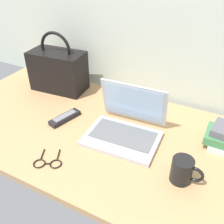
{
  "coord_description": "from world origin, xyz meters",
  "views": [
    {
      "loc": [
        0.46,
        -0.77,
        0.74
      ],
      "look_at": [
        0.06,
        0.0,
        0.15
      ],
      "focal_mm": 40.53,
      "sensor_mm": 36.0,
      "label": 1
    }
  ],
  "objects": [
    {
      "name": "desk",
      "position": [
        0.0,
        0.0,
        0.01
      ],
      "size": [
        1.6,
        0.76,
        0.03
      ],
      "color": "tan",
      "rests_on": "ground"
    },
    {
      "name": "handbag",
      "position": [
        -0.41,
        0.24,
        0.15
      ],
      "size": [
        0.31,
        0.18,
        0.33
      ],
      "color": "black",
      "rests_on": "desk"
    },
    {
      "name": "coffee_mug",
      "position": [
        0.39,
        -0.11,
        0.08
      ],
      "size": [
        0.12,
        0.08,
        0.1
      ],
      "color": "black",
      "rests_on": "desk"
    },
    {
      "name": "laptop",
      "position": [
        0.11,
        0.03,
        0.08
      ],
      "size": [
        0.32,
        0.28,
        0.21
      ],
      "color": "#B2B5BA",
      "rests_on": "desk"
    },
    {
      "name": "remote_control_near",
      "position": [
        -0.2,
        -0.01,
        0.04
      ],
      "size": [
        0.09,
        0.17,
        0.02
      ],
      "color": "black",
      "rests_on": "desk"
    },
    {
      "name": "eyeglasses",
      "position": [
        -0.08,
        -0.27,
        0.03
      ],
      "size": [
        0.13,
        0.13,
        0.01
      ],
      "color": "black",
      "rests_on": "desk"
    }
  ]
}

